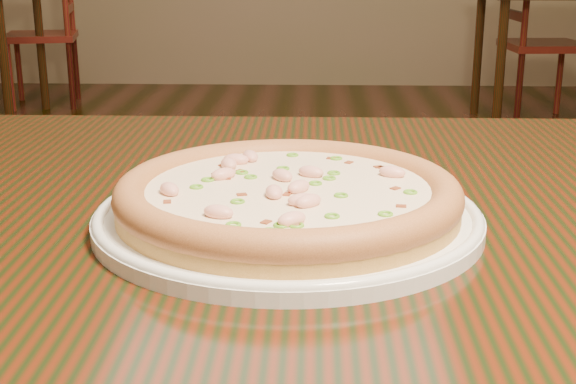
{
  "coord_description": "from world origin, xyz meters",
  "views": [
    {
      "loc": [
        0.2,
        -1.31,
        0.98
      ],
      "look_at": [
        0.18,
        -0.67,
        0.78
      ],
      "focal_mm": 50.0,
      "sensor_mm": 36.0,
      "label": 1
    }
  ],
  "objects_px": {
    "plate": "(288,216)",
    "bg_table_right": "(575,7)",
    "hero_table": "(417,308)",
    "chair_c": "(534,44)",
    "pizza": "(288,195)",
    "chair_b": "(50,35)"
  },
  "relations": [
    {
      "from": "hero_table",
      "to": "bg_table_right",
      "type": "bearing_deg",
      "value": 71.0
    },
    {
      "from": "bg_table_right",
      "to": "hero_table",
      "type": "bearing_deg",
      "value": -109.0
    },
    {
      "from": "chair_c",
      "to": "hero_table",
      "type": "bearing_deg",
      "value": -106.17
    },
    {
      "from": "pizza",
      "to": "chair_c",
      "type": "distance_m",
      "value": 4.2
    },
    {
      "from": "plate",
      "to": "chair_c",
      "type": "distance_m",
      "value": 4.2
    },
    {
      "from": "chair_b",
      "to": "plate",
      "type": "bearing_deg",
      "value": -69.5
    },
    {
      "from": "plate",
      "to": "pizza",
      "type": "height_order",
      "value": "pizza"
    },
    {
      "from": "pizza",
      "to": "chair_c",
      "type": "height_order",
      "value": "chair_c"
    },
    {
      "from": "hero_table",
      "to": "chair_c",
      "type": "bearing_deg",
      "value": 73.83
    },
    {
      "from": "hero_table",
      "to": "pizza",
      "type": "height_order",
      "value": "pizza"
    },
    {
      "from": "plate",
      "to": "chair_c",
      "type": "xyz_separation_m",
      "value": [
        1.26,
        3.99,
        -0.32
      ]
    },
    {
      "from": "plate",
      "to": "chair_b",
      "type": "bearing_deg",
      "value": 110.5
    },
    {
      "from": "pizza",
      "to": "chair_c",
      "type": "relative_size",
      "value": 0.31
    },
    {
      "from": "plate",
      "to": "bg_table_right",
      "type": "xyz_separation_m",
      "value": [
        1.44,
        3.88,
        -0.1
      ]
    },
    {
      "from": "plate",
      "to": "chair_b",
      "type": "distance_m",
      "value": 4.68
    },
    {
      "from": "bg_table_right",
      "to": "chair_c",
      "type": "height_order",
      "value": "chair_c"
    },
    {
      "from": "chair_b",
      "to": "chair_c",
      "type": "bearing_deg",
      "value": -7.53
    },
    {
      "from": "chair_b",
      "to": "bg_table_right",
      "type": "bearing_deg",
      "value": -9.22
    },
    {
      "from": "chair_b",
      "to": "hero_table",
      "type": "bearing_deg",
      "value": -67.9
    },
    {
      "from": "chair_b",
      "to": "chair_c",
      "type": "xyz_separation_m",
      "value": [
        2.9,
        -0.38,
        0.0
      ]
    },
    {
      "from": "bg_table_right",
      "to": "pizza",
      "type": "bearing_deg",
      "value": -110.35
    },
    {
      "from": "plate",
      "to": "bg_table_right",
      "type": "distance_m",
      "value": 4.14
    }
  ]
}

